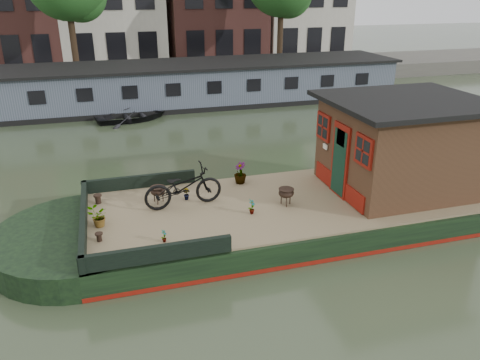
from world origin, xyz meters
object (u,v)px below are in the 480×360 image
object	(u,v)px
cabin	(402,144)
bicycle	(183,187)
brazier_front	(286,197)
brazier_rear	(158,195)
dinghy	(132,113)
potted_plant_a	(252,207)

from	to	relation	value
cabin	bicycle	distance (m)	5.80
cabin	brazier_front	size ratio (longest dim) A/B	9.18
brazier_rear	bicycle	bearing A→B (deg)	-31.95
dinghy	brazier_rear	bearing A→B (deg)	168.89
cabin	bicycle	size ratio (longest dim) A/B	2.06
brazier_front	brazier_rear	xyz separation A→B (m)	(-3.03, 1.03, -0.00)
potted_plant_a	brazier_rear	size ratio (longest dim) A/B	0.90
cabin	dinghy	size ratio (longest dim) A/B	1.24
cabin	bicycle	bearing A→B (deg)	175.39
bicycle	dinghy	size ratio (longest dim) A/B	0.60
cabin	bicycle	world-z (taller)	cabin
brazier_rear	dinghy	size ratio (longest dim) A/B	0.13
dinghy	bicycle	bearing A→B (deg)	171.96
brazier_rear	potted_plant_a	bearing A→B (deg)	-31.81
brazier_front	dinghy	xyz separation A→B (m)	(-2.94, 11.70, -0.53)
cabin	brazier_rear	distance (m)	6.46
cabin	dinghy	distance (m)	13.17
bicycle	brazier_rear	distance (m)	0.75
potted_plant_a	dinghy	world-z (taller)	potted_plant_a
potted_plant_a	brazier_rear	xyz separation A→B (m)	(-2.06, 1.28, 0.02)
cabin	brazier_front	world-z (taller)	cabin
cabin	brazier_rear	xyz separation A→B (m)	(-6.33, 0.83, -1.01)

